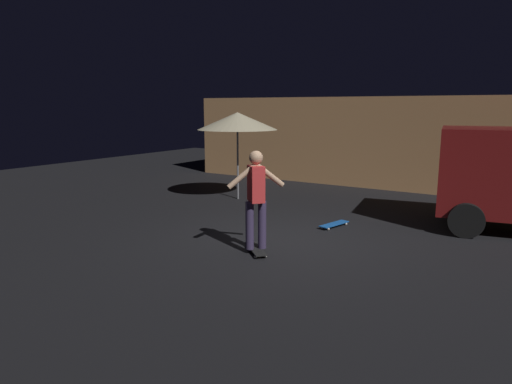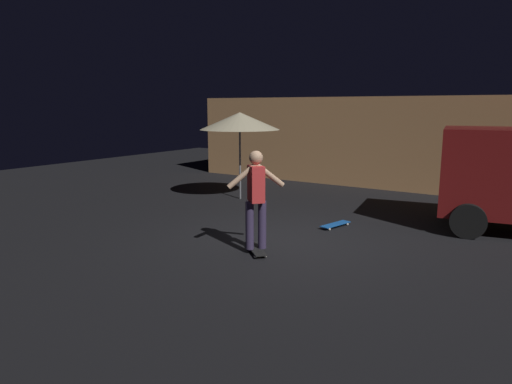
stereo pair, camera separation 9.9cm
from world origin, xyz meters
name	(u,v)px [view 1 (the left image)]	position (x,y,z in m)	size (l,w,h in m)	color
ground_plane	(285,241)	(0.00, 0.00, 0.00)	(28.00, 28.00, 0.00)	black
low_building	(397,139)	(-0.41, 8.40, 1.37)	(12.94, 4.40, 2.74)	tan
patio_umbrella	(237,121)	(-2.98, 2.76, 2.07)	(2.10, 2.10, 2.30)	slate
skateboard_ridden	(256,249)	(-0.07, -0.87, 0.06)	(0.71, 0.68, 0.07)	black
skateboard_spare	(334,224)	(0.37, 1.43, 0.06)	(0.38, 0.81, 0.07)	#1959B2
skater	(256,193)	(-0.07, -0.87, 1.04)	(0.74, 0.78, 1.67)	#382D4C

